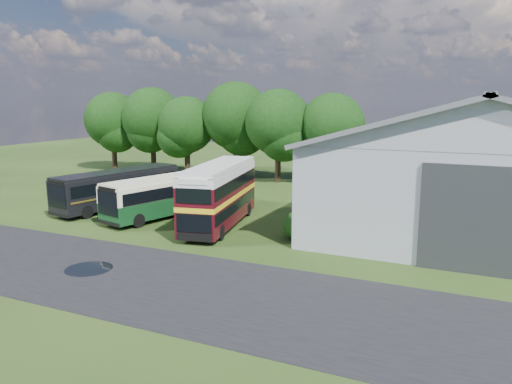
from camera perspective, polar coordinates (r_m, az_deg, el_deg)
The scene contains 15 objects.
ground at distance 26.20m, azimuth -11.62°, elevation -7.12°, with size 120.00×120.00×0.00m, color #1C3210.
asphalt_road at distance 22.23m, azimuth -9.96°, elevation -10.31°, with size 60.00×8.00×0.02m, color black.
puddle at distance 24.96m, azimuth -18.57°, elevation -8.36°, with size 2.20×2.20×0.01m, color black.
storage_shed at distance 36.11m, azimuth 24.79°, elevation 3.73°, with size 18.80×24.80×8.15m.
tree_far_left at distance 58.17m, azimuth -16.07°, elevation 7.92°, with size 6.12×6.12×8.64m.
tree_left_a at distance 55.42m, azimuth -11.79°, elevation 8.31°, with size 6.46×6.46×9.12m.
tree_left_b at distance 51.78m, azimuth -7.95°, elevation 7.60°, with size 5.78×5.78×8.16m.
tree_mid at distance 50.36m, azimuth -2.32°, elevation 8.67°, with size 6.80×6.80×9.60m.
tree_right_a at distance 47.37m, azimuth 2.56°, elevation 7.95°, with size 6.26×6.26×8.83m.
tree_right_b at distance 46.47m, azimuth 8.69°, elevation 7.48°, with size 5.98×5.98×8.45m.
shrub_front at distance 28.71m, azimuth 4.76°, elevation -5.36°, with size 1.70×1.70×1.70m, color #194714.
shrub_mid at distance 30.53m, azimuth 6.07°, elevation -4.41°, with size 1.60×1.60×1.60m, color #194714.
bus_green_single at distance 34.49m, azimuth -9.82°, elevation -0.28°, with size 4.66×10.17×2.73m.
bus_maroon_double at distance 31.15m, azimuth -4.20°, elevation -0.37°, with size 4.08×9.41×3.93m.
bus_dark_single at distance 37.79m, azimuth -15.43°, elevation 0.46°, with size 4.19×10.26×2.76m.
Camera 1 is at (15.06, -19.93, 7.88)m, focal length 35.00 mm.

